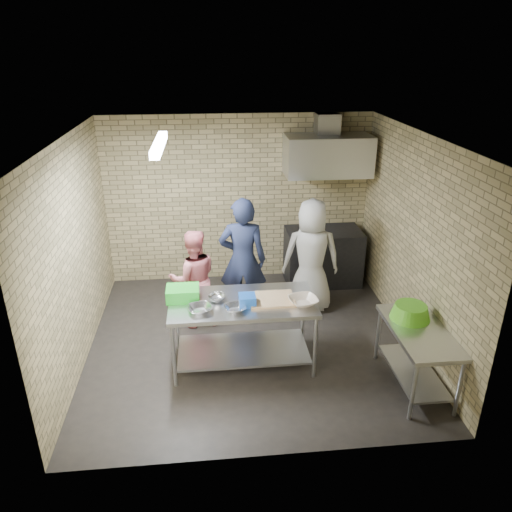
{
  "coord_description": "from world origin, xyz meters",
  "views": [
    {
      "loc": [
        -0.49,
        -5.52,
        3.68
      ],
      "look_at": [
        0.1,
        0.2,
        1.15
      ],
      "focal_mm": 34.27,
      "sensor_mm": 36.0,
      "label": 1
    }
  ],
  "objects_px": {
    "green_crate": "(183,293)",
    "green_basin": "(410,312)",
    "blue_tub": "(247,300)",
    "bottle_green": "(353,158)",
    "bottle_red": "(328,157)",
    "woman_white": "(311,256)",
    "woman_pink": "(194,279)",
    "side_counter": "(415,357)",
    "stove": "(323,256)",
    "man_navy": "(243,260)",
    "prep_table": "(243,332)"
  },
  "relations": [
    {
      "from": "green_basin",
      "to": "green_crate",
      "type": "bearing_deg",
      "value": 168.92
    },
    {
      "from": "blue_tub",
      "to": "green_basin",
      "type": "height_order",
      "value": "blue_tub"
    },
    {
      "from": "side_counter",
      "to": "man_navy",
      "type": "xyz_separation_m",
      "value": [
        -1.84,
        1.73,
        0.53
      ]
    },
    {
      "from": "green_basin",
      "to": "bottle_red",
      "type": "height_order",
      "value": "bottle_red"
    },
    {
      "from": "bottle_red",
      "to": "man_navy",
      "type": "distance_m",
      "value": 2.22
    },
    {
      "from": "stove",
      "to": "blue_tub",
      "type": "bearing_deg",
      "value": -122.92
    },
    {
      "from": "woman_white",
      "to": "prep_table",
      "type": "bearing_deg",
      "value": 55.24
    },
    {
      "from": "stove",
      "to": "green_crate",
      "type": "relative_size",
      "value": 3.12
    },
    {
      "from": "side_counter",
      "to": "stove",
      "type": "xyz_separation_m",
      "value": [
        -0.45,
        2.75,
        0.08
      ]
    },
    {
      "from": "blue_tub",
      "to": "green_basin",
      "type": "xyz_separation_m",
      "value": [
        1.86,
        -0.29,
        -0.09
      ]
    },
    {
      "from": "bottle_red",
      "to": "bottle_green",
      "type": "height_order",
      "value": "bottle_red"
    },
    {
      "from": "bottle_green",
      "to": "woman_pink",
      "type": "relative_size",
      "value": 0.11
    },
    {
      "from": "stove",
      "to": "man_navy",
      "type": "bearing_deg",
      "value": -143.73
    },
    {
      "from": "side_counter",
      "to": "man_navy",
      "type": "distance_m",
      "value": 2.58
    },
    {
      "from": "side_counter",
      "to": "bottle_red",
      "type": "relative_size",
      "value": 6.67
    },
    {
      "from": "green_crate",
      "to": "stove",
      "type": "bearing_deg",
      "value": 42.37
    },
    {
      "from": "man_navy",
      "to": "bottle_green",
      "type": "bearing_deg",
      "value": -138.77
    },
    {
      "from": "green_crate",
      "to": "bottle_green",
      "type": "xyz_separation_m",
      "value": [
        2.63,
        2.23,
        1.07
      ]
    },
    {
      "from": "blue_tub",
      "to": "stove",
      "type": "bearing_deg",
      "value": 57.08
    },
    {
      "from": "side_counter",
      "to": "green_crate",
      "type": "height_order",
      "value": "green_crate"
    },
    {
      "from": "green_crate",
      "to": "green_basin",
      "type": "height_order",
      "value": "green_crate"
    },
    {
      "from": "green_crate",
      "to": "man_navy",
      "type": "height_order",
      "value": "man_navy"
    },
    {
      "from": "prep_table",
      "to": "green_crate",
      "type": "height_order",
      "value": "green_crate"
    },
    {
      "from": "bottle_red",
      "to": "woman_white",
      "type": "xyz_separation_m",
      "value": [
        -0.44,
        -1.09,
        -1.19
      ]
    },
    {
      "from": "woman_pink",
      "to": "man_navy",
      "type": "bearing_deg",
      "value": 178.84
    },
    {
      "from": "bottle_red",
      "to": "man_navy",
      "type": "xyz_separation_m",
      "value": [
        -1.44,
        -1.26,
        -1.13
      ]
    },
    {
      "from": "prep_table",
      "to": "bottle_green",
      "type": "height_order",
      "value": "bottle_green"
    },
    {
      "from": "side_counter",
      "to": "woman_white",
      "type": "height_order",
      "value": "woman_white"
    },
    {
      "from": "green_basin",
      "to": "stove",
      "type": "bearing_deg",
      "value": 99.76
    },
    {
      "from": "woman_white",
      "to": "man_navy",
      "type": "bearing_deg",
      "value": 15.81
    },
    {
      "from": "bottle_red",
      "to": "woman_white",
      "type": "bearing_deg",
      "value": -111.94
    },
    {
      "from": "stove",
      "to": "green_basin",
      "type": "relative_size",
      "value": 2.61
    },
    {
      "from": "woman_white",
      "to": "bottle_green",
      "type": "bearing_deg",
      "value": -121.43
    },
    {
      "from": "bottle_red",
      "to": "woman_white",
      "type": "distance_m",
      "value": 1.67
    },
    {
      "from": "bottle_green",
      "to": "man_navy",
      "type": "relative_size",
      "value": 0.08
    },
    {
      "from": "green_crate",
      "to": "woman_white",
      "type": "height_order",
      "value": "woman_white"
    },
    {
      "from": "prep_table",
      "to": "bottle_red",
      "type": "height_order",
      "value": "bottle_red"
    },
    {
      "from": "bottle_green",
      "to": "woman_pink",
      "type": "xyz_separation_m",
      "value": [
        -2.53,
        -1.36,
        -1.31
      ]
    },
    {
      "from": "stove",
      "to": "woman_white",
      "type": "height_order",
      "value": "woman_white"
    },
    {
      "from": "blue_tub",
      "to": "bottle_green",
      "type": "height_order",
      "value": "bottle_green"
    },
    {
      "from": "green_basin",
      "to": "bottle_green",
      "type": "relative_size",
      "value": 3.07
    },
    {
      "from": "bottle_green",
      "to": "green_crate",
      "type": "bearing_deg",
      "value": -139.72
    },
    {
      "from": "man_navy",
      "to": "blue_tub",
      "type": "bearing_deg",
      "value": 94.9
    },
    {
      "from": "stove",
      "to": "green_crate",
      "type": "height_order",
      "value": "green_crate"
    },
    {
      "from": "woman_pink",
      "to": "woman_white",
      "type": "bearing_deg",
      "value": 179.83
    },
    {
      "from": "prep_table",
      "to": "woman_white",
      "type": "distance_m",
      "value": 1.72
    },
    {
      "from": "blue_tub",
      "to": "woman_pink",
      "type": "relative_size",
      "value": 0.14
    },
    {
      "from": "prep_table",
      "to": "green_basin",
      "type": "bearing_deg",
      "value": -11.58
    },
    {
      "from": "green_crate",
      "to": "woman_pink",
      "type": "distance_m",
      "value": 0.91
    },
    {
      "from": "side_counter",
      "to": "woman_pink",
      "type": "relative_size",
      "value": 0.85
    }
  ]
}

